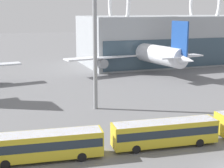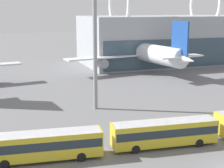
# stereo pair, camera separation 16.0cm
# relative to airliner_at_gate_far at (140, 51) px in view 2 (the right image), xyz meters

# --- Properties ---
(airliner_at_gate_far) EXTENTS (42.17, 43.00, 13.46)m
(airliner_at_gate_far) POSITION_rel_airliner_at_gate_far_xyz_m (0.00, 0.00, 0.00)
(airliner_at_gate_far) COLOR silver
(airliner_at_gate_far) RESTS_ON ground_plane
(shuttle_bus_1) EXTENTS (12.89, 3.87, 3.10)m
(shuttle_bus_1) POSITION_rel_airliner_at_gate_far_xyz_m (-32.18, -48.21, -3.25)
(shuttle_bus_1) COLOR gold
(shuttle_bus_1) RESTS_ON ground_plane
(shuttle_bus_2) EXTENTS (12.87, 3.68, 3.10)m
(shuttle_bus_2) POSITION_rel_airliner_at_gate_far_xyz_m (-18.07, -48.98, -3.25)
(shuttle_bus_2) COLOR gold
(shuttle_bus_2) RESTS_ON ground_plane
(lane_stripe_1) EXTENTS (10.28, 1.71, 0.01)m
(lane_stripe_1) POSITION_rel_airliner_at_gate_far_xyz_m (-12.98, -45.22, -5.08)
(lane_stripe_1) COLOR silver
(lane_stripe_1) RESTS_ON ground_plane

